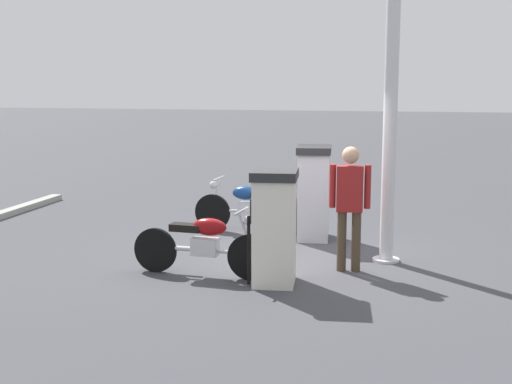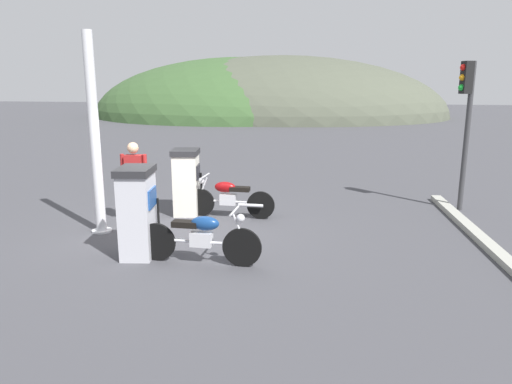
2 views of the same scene
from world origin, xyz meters
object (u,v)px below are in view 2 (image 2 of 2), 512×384
at_px(motorcycle_far_pump, 229,197).
at_px(attendant_person, 135,177).
at_px(motorcycle_near_pump, 200,236).
at_px(roadside_traffic_light, 466,110).
at_px(canopy_support_pole, 95,139).
at_px(fuel_pump_far, 186,182).
at_px(fuel_pump_near, 138,212).

bearing_deg(motorcycle_far_pump, attendant_person, -157.30).
xyz_separation_m(motorcycle_near_pump, roadside_traffic_light, (5.08, 4.35, 1.89)).
relative_size(motorcycle_near_pump, roadside_traffic_light, 0.62).
bearing_deg(canopy_support_pole, roadside_traffic_light, 21.63).
distance_m(attendant_person, roadside_traffic_light, 7.58).
bearing_deg(motorcycle_near_pump, attendant_person, 134.68).
bearing_deg(motorcycle_far_pump, canopy_support_pole, -147.73).
xyz_separation_m(fuel_pump_far, motorcycle_far_pump, (1.01, -0.08, -0.30)).
relative_size(motorcycle_near_pump, attendant_person, 1.22).
distance_m(fuel_pump_near, motorcycle_far_pump, 2.86).
distance_m(fuel_pump_far, motorcycle_near_pump, 3.14).
relative_size(fuel_pump_near, motorcycle_far_pump, 0.79).
height_order(motorcycle_near_pump, roadside_traffic_light, roadside_traffic_light).
distance_m(motorcycle_near_pump, attendant_person, 2.92).
bearing_deg(attendant_person, fuel_pump_near, -65.31).
xyz_separation_m(motorcycle_near_pump, canopy_support_pole, (-2.49, 1.35, 1.41)).
distance_m(attendant_person, canopy_support_pole, 1.21).
bearing_deg(attendant_person, canopy_support_pole, -123.94).
xyz_separation_m(fuel_pump_near, attendant_person, (-0.86, 1.87, 0.21)).
bearing_deg(motorcycle_far_pump, fuel_pump_near, -110.79).
height_order(fuel_pump_near, fuel_pump_far, fuel_pump_near).
height_order(motorcycle_near_pump, canopy_support_pole, canopy_support_pole).
bearing_deg(roadside_traffic_light, fuel_pump_far, -166.99).
relative_size(attendant_person, canopy_support_pole, 0.45).
xyz_separation_m(fuel_pump_far, canopy_support_pole, (-1.33, -1.56, 1.13)).
height_order(attendant_person, canopy_support_pole, canopy_support_pole).
relative_size(fuel_pump_far, motorcycle_near_pump, 0.70).
height_order(motorcycle_near_pump, attendant_person, attendant_person).
height_order(fuel_pump_far, motorcycle_near_pump, fuel_pump_far).
bearing_deg(motorcycle_far_pump, motorcycle_near_pump, -86.95).
bearing_deg(roadside_traffic_light, canopy_support_pole, -158.37).
bearing_deg(attendant_person, roadside_traffic_light, 18.01).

